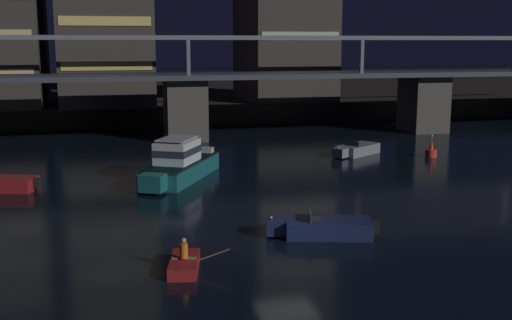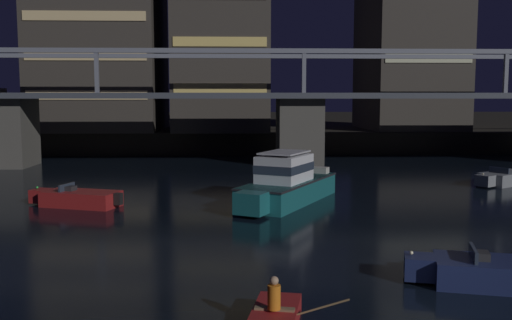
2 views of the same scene
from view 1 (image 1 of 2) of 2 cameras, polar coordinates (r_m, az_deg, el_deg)
ground_plane at (r=27.17m, az=2.79°, el=-8.52°), size 400.00×400.00×0.00m
far_riverbank at (r=106.50m, az=-9.60°, el=6.20°), size 240.00×80.00×2.20m
river_bridge at (r=58.60m, az=-6.37°, el=5.86°), size 101.37×6.40×9.38m
tower_west_tall at (r=70.67m, az=-13.43°, el=13.72°), size 9.57×10.96×22.18m
cabin_cruiser_near_left at (r=41.78m, az=-6.88°, el=-0.33°), size 6.19×9.02×2.79m
speedboat_near_center at (r=29.76m, az=6.07°, el=-6.03°), size 5.19×2.75×1.16m
speedboat_near_right at (r=51.31m, az=8.91°, el=0.92°), size 4.75×3.87×1.16m
channel_buoy at (r=51.50m, az=15.35°, el=0.78°), size 0.90×0.90×1.76m
dinghy_with_paddler at (r=25.55m, az=-6.42°, el=-9.17°), size 2.58×2.77×1.36m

